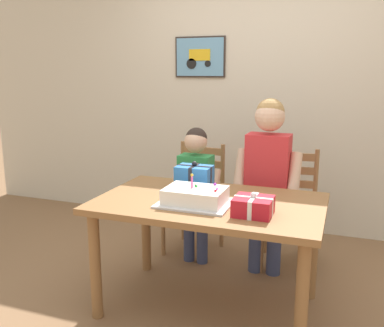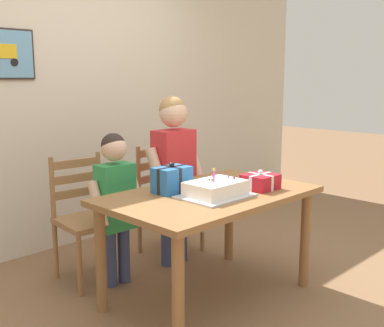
{
  "view_description": "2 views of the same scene",
  "coord_description": "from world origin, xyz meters",
  "views": [
    {
      "loc": [
        0.78,
        -2.44,
        1.54
      ],
      "look_at": [
        -0.1,
        -0.03,
        0.97
      ],
      "focal_mm": 39.88,
      "sensor_mm": 36.0,
      "label": 1
    },
    {
      "loc": [
        -2.23,
        -2.06,
        1.49
      ],
      "look_at": [
        -0.0,
        0.16,
        0.91
      ],
      "focal_mm": 44.42,
      "sensor_mm": 36.0,
      "label": 2
    }
  ],
  "objects": [
    {
      "name": "ground_plane",
      "position": [
        0.0,
        0.0,
        0.0
      ],
      "size": [
        20.0,
        20.0,
        0.0
      ],
      "primitive_type": "plane",
      "color": "#846042"
    },
    {
      "name": "back_wall",
      "position": [
        -0.0,
        1.65,
        1.3
      ],
      "size": [
        6.4,
        0.11,
        2.6
      ],
      "color": "beige",
      "rests_on": "ground"
    },
    {
      "name": "dining_table",
      "position": [
        0.0,
        0.0,
        0.64
      ],
      "size": [
        1.41,
        0.87,
        0.74
      ],
      "color": "olive",
      "rests_on": "ground"
    },
    {
      "name": "birthday_cake",
      "position": [
        -0.06,
        -0.1,
        0.78
      ],
      "size": [
        0.44,
        0.34,
        0.19
      ],
      "color": "silver",
      "rests_on": "dining_table"
    },
    {
      "name": "gift_box_red_large",
      "position": [
        0.32,
        -0.18,
        0.79
      ],
      "size": [
        0.22,
        0.2,
        0.14
      ],
      "color": "red",
      "rests_on": "dining_table"
    },
    {
      "name": "gift_box_beside_cake",
      "position": [
        -0.17,
        0.18,
        0.82
      ],
      "size": [
        0.24,
        0.17,
        0.2
      ],
      "color": "#286BB7",
      "rests_on": "dining_table"
    },
    {
      "name": "chair_left",
      "position": [
        -0.4,
        0.86,
        0.47
      ],
      "size": [
        0.45,
        0.45,
        0.92
      ],
      "color": "#996B42",
      "rests_on": "ground"
    },
    {
      "name": "chair_right",
      "position": [
        0.4,
        0.86,
        0.47
      ],
      "size": [
        0.45,
        0.45,
        0.92
      ],
      "color": "#996B42",
      "rests_on": "ground"
    },
    {
      "name": "child_older",
      "position": [
        0.25,
        0.62,
        0.82
      ],
      "size": [
        0.48,
        0.27,
        1.34
      ],
      "color": "#38426B",
      "rests_on": "ground"
    },
    {
      "name": "child_younger",
      "position": [
        -0.31,
        0.62,
        0.67
      ],
      "size": [
        0.4,
        0.23,
        1.1
      ],
      "color": "#38426B",
      "rests_on": "ground"
    }
  ]
}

